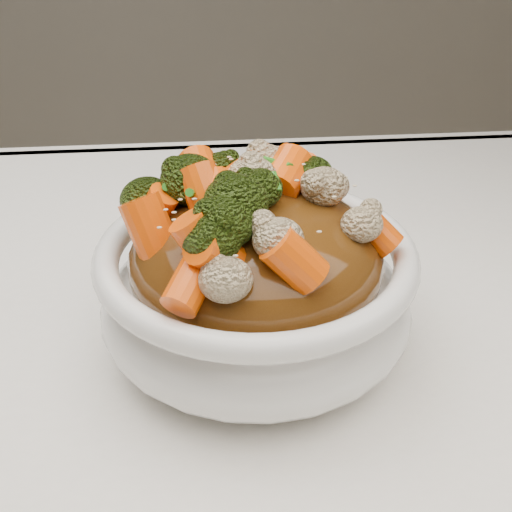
{
  "coord_description": "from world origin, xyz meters",
  "views": [
    {
      "loc": [
        -0.02,
        -0.31,
        1.04
      ],
      "look_at": [
        0.01,
        0.06,
        0.82
      ],
      "focal_mm": 50.0,
      "sensor_mm": 36.0,
      "label": 1
    }
  ],
  "objects": [
    {
      "name": "sesame_seeds",
      "position": [
        0.01,
        0.06,
        0.87
      ],
      "size": [
        0.14,
        0.14,
        0.01
      ],
      "primitive_type": null,
      "rotation": [
        0.0,
        0.0,
        -0.01
      ],
      "color": "beige",
      "rests_on": "sauce_base"
    },
    {
      "name": "bowl",
      "position": [
        0.01,
        0.06,
        0.79
      ],
      "size": [
        0.2,
        0.2,
        0.08
      ],
      "primitive_type": null,
      "rotation": [
        0.0,
        0.0,
        -0.01
      ],
      "color": "white",
      "rests_on": "tablecloth"
    },
    {
      "name": "sauce_base",
      "position": [
        0.01,
        0.06,
        0.82
      ],
      "size": [
        0.16,
        0.16,
        0.09
      ],
      "primitive_type": "ellipsoid",
      "rotation": [
        0.0,
        0.0,
        -0.01
      ],
      "color": "#4D2A0D",
      "rests_on": "bowl"
    },
    {
      "name": "tablecloth",
      "position": [
        0.0,
        0.0,
        0.73
      ],
      "size": [
        1.2,
        0.8,
        0.04
      ],
      "primitive_type": "cube",
      "color": "white",
      "rests_on": "dining_table"
    },
    {
      "name": "cauliflower",
      "position": [
        0.01,
        0.06,
        0.87
      ],
      "size": [
        0.16,
        0.16,
        0.03
      ],
      "primitive_type": null,
      "rotation": [
        0.0,
        0.0,
        -0.01
      ],
      "color": "beige",
      "rests_on": "sauce_base"
    },
    {
      "name": "carrots",
      "position": [
        0.01,
        0.06,
        0.87
      ],
      "size": [
        0.16,
        0.16,
        0.05
      ],
      "primitive_type": null,
      "rotation": [
        0.0,
        0.0,
        -0.01
      ],
      "color": "#FC5708",
      "rests_on": "sauce_base"
    },
    {
      "name": "broccoli",
      "position": [
        0.01,
        0.06,
        0.87
      ],
      "size": [
        0.16,
        0.16,
        0.04
      ],
      "primitive_type": null,
      "rotation": [
        0.0,
        0.0,
        -0.01
      ],
      "color": "black",
      "rests_on": "sauce_base"
    },
    {
      "name": "scallions",
      "position": [
        0.01,
        0.06,
        0.87
      ],
      "size": [
        0.12,
        0.12,
        0.02
      ],
      "primitive_type": null,
      "rotation": [
        0.0,
        0.0,
        -0.01
      ],
      "color": "#2A7A1C",
      "rests_on": "sauce_base"
    }
  ]
}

